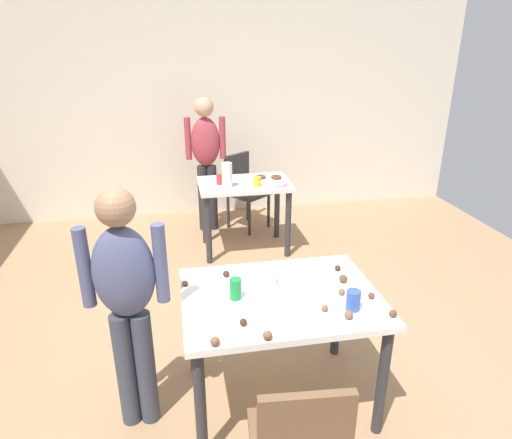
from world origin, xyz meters
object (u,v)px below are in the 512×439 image
Objects in this scene: dining_table_far at (245,195)px; pitcher_far at (227,175)px; mixing_bowl at (261,278)px; dining_table_near at (280,310)px; chair_far_table at (243,186)px; person_girl_near at (126,294)px; soda_can at (235,289)px; person_adult_far at (206,153)px.

pitcher_far reaches higher than dining_table_far.
mixing_bowl is at bearing -91.11° from pitcher_far.
mixing_bowl reaches higher than dining_table_near.
pitcher_far is (-0.28, -0.78, 0.38)m from chair_far_table.
mixing_bowl is 1.87m from pitcher_far.
chair_far_table is at bearing 82.07° from dining_table_far.
person_girl_near is 0.78m from mixing_bowl.
person_girl_near reaches higher than soda_can.
pitcher_far reaches higher than dining_table_near.
person_adult_far is (-0.42, -0.02, 0.42)m from chair_far_table.
person_girl_near is 0.58m from soda_can.
pitcher_far is (-0.04, 2.03, 0.22)m from dining_table_near.
mixing_bowl is at bearing 12.78° from person_girl_near.
dining_table_near is 0.77× the size of person_girl_near.
soda_can is at bearing -99.95° from chair_far_table.
dining_table_far is at bearing 35.71° from pitcher_far.
dining_table_far is (0.14, 2.17, -0.03)m from dining_table_near.
mixing_bowl is (-0.32, -2.66, 0.28)m from chair_far_table.
pitcher_far is (0.14, -0.77, -0.04)m from person_adult_far.
pitcher_far reaches higher than soda_can.
person_girl_near reaches higher than dining_table_near.
person_adult_far is at bearing 117.94° from dining_table_far.
person_girl_near is (-0.84, -0.01, 0.21)m from dining_table_near.
soda_can is at bearing 2.22° from person_girl_near.
soda_can is (-0.49, -2.80, 0.31)m from chair_far_table.
chair_far_table is at bearing 85.22° from dining_table_near.
chair_far_table is at bearing 80.05° from soda_can.
dining_table_far is 3.77× the size of pitcher_far.
soda_can is at bearing -100.55° from dining_table_far.
person_girl_near is at bearing -167.22° from mixing_bowl.
person_girl_near is at bearing -114.25° from dining_table_far.
mixing_bowl is at bearing -96.79° from chair_far_table.
chair_far_table is 7.13× the size of soda_can.
chair_far_table is 4.72× the size of mixing_bowl.
dining_table_near is 6.04× the size of mixing_bowl.
soda_can is (-0.40, -2.16, 0.20)m from dining_table_far.
person_girl_near is (-1.07, -2.83, 0.36)m from chair_far_table.
soda_can reaches higher than dining_table_far.
soda_can is at bearing 177.90° from dining_table_near.
person_girl_near is at bearing -177.78° from soda_can.
person_adult_far is at bearing -177.56° from chair_far_table.
dining_table_far is 0.77m from person_adult_far.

